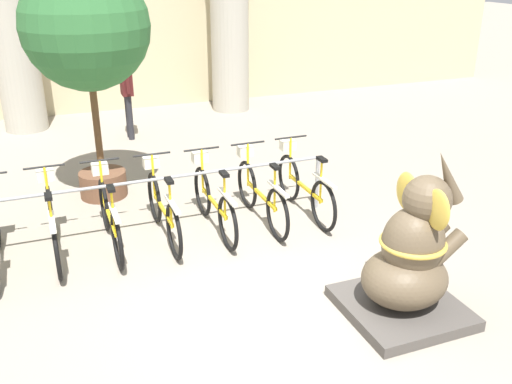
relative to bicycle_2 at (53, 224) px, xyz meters
name	(u,v)px	position (x,y,z in m)	size (l,w,h in m)	color
ground_plane	(269,301)	(1.99, -1.86, -0.40)	(60.00, 60.00, 0.00)	gray
bike_rack	(133,191)	(0.98, 0.09, 0.23)	(5.18, 0.05, 0.77)	gray
bicycle_2	(53,224)	(0.00, 0.00, 0.00)	(0.48, 1.76, 0.97)	black
bicycle_3	(109,216)	(0.65, -0.01, 0.00)	(0.48, 1.76, 0.97)	black
bicycle_4	(163,208)	(1.31, -0.02, 0.00)	(0.48, 1.76, 0.97)	black
bicycle_5	(213,201)	(1.96, -0.05, 0.00)	(0.48, 1.76, 0.97)	black
bicycle_6	(260,193)	(2.62, -0.04, 0.00)	(0.48, 1.76, 0.97)	black
bicycle_7	(304,186)	(3.27, -0.01, 0.00)	(0.48, 1.76, 0.97)	black
elephant_statue	(410,261)	(3.19, -2.53, 0.18)	(1.13, 1.13, 1.71)	#4C4742
person_pedestrian	(126,84)	(1.65, 4.33, 0.65)	(0.23, 0.47, 1.75)	#28282D
potted_tree	(86,32)	(0.77, 1.61, 1.97)	(1.72, 1.72, 3.30)	brown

